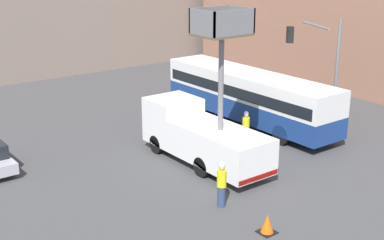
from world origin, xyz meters
The scene contains 8 objects.
ground_plane centered at (0.00, 0.00, 0.00)m, with size 120.00×120.00×0.00m, color #424244.
building_backdrop_side centered at (20.54, 5.24, 5.64)m, with size 10.00×28.00×11.28m.
utility_truck centered at (-0.19, -0.53, 1.51)m, with size 2.33×7.33×7.42m.
city_bus centered at (5.79, 2.67, 1.79)m, with size 2.58×12.18×3.02m.
traffic_light_pole centered at (8.82, 0.10, 4.08)m, with size 3.09×2.84×6.06m.
road_worker_near_truck centered at (-2.44, -4.64, 0.96)m, with size 0.38×0.38×1.90m.
road_worker_directing centered at (3.14, -0.01, 0.92)m, with size 0.38×0.38×1.83m.
traffic_cone_near_truck centered at (-2.46, -7.22, 0.33)m, with size 0.62×0.62×0.71m.
Camera 1 is at (-15.00, -19.26, 9.78)m, focal length 50.00 mm.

